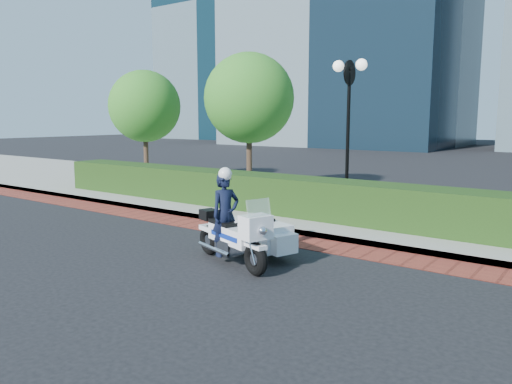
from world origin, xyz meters
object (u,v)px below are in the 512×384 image
Objects in this scene: lamppost at (349,110)px; tree_a at (145,106)px; tree_b at (249,98)px; police_motorcycle at (242,229)px.

lamppost is 10.09m from tree_a.
police_motorcycle is (5.05, -6.93, -2.80)m from tree_b.
police_motorcycle is at bearing -53.92° from tree_b.
tree_a is at bearing 166.03° from police_motorcycle.
tree_a is 12.89m from police_motorcycle.
police_motorcycle is (0.55, -5.63, -2.33)m from lamppost.
police_motorcycle is (10.55, -6.93, -2.59)m from tree_a.
tree_a is 2.08× the size of police_motorcycle.
lamppost is at bearing 114.91° from police_motorcycle.
tree_b is 9.02m from police_motorcycle.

